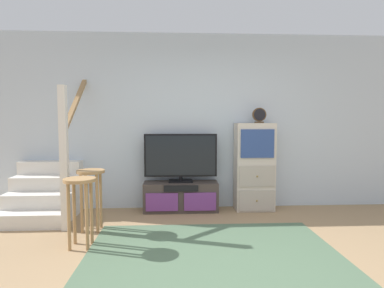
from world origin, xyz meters
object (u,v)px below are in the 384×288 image
Objects in this scene: media_console at (181,197)px; television at (181,157)px; side_cabinet at (254,167)px; bar_stool_far at (91,186)px; desk_clock at (259,115)px; bar_stool_near at (80,197)px.

television is (0.00, 0.02, 0.61)m from media_console.
media_console is at bearing -179.48° from side_cabinet.
television is at bearing 90.00° from media_console.
media_console is at bearing -90.00° from television.
media_console is 1.47× the size of bar_stool_far.
media_console is at bearing 179.77° from desk_clock.
bar_stool_near is at bearing -149.63° from desk_clock.
side_cabinet is (1.12, -0.01, -0.16)m from television.
side_cabinet is 1.76× the size of bar_stool_near.
desk_clock is 2.80m from bar_stool_near.
media_console is 0.61m from television.
desk_clock reaches higher than media_console.
bar_stool_far is at bearing 92.04° from bar_stool_near.
bar_stool_near is (-2.29, -1.34, -0.89)m from desk_clock.
side_cabinet reaches higher than media_console.
media_console is 1.43m from bar_stool_far.
desk_clock is (1.18, -0.03, 0.62)m from television.
desk_clock is 2.60m from bar_stool_far.
desk_clock is at bearing -1.39° from television.
desk_clock is 0.30× the size of bar_stool_far.
desk_clock reaches higher than television.
side_cabinet is at bearing 166.32° from desk_clock.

